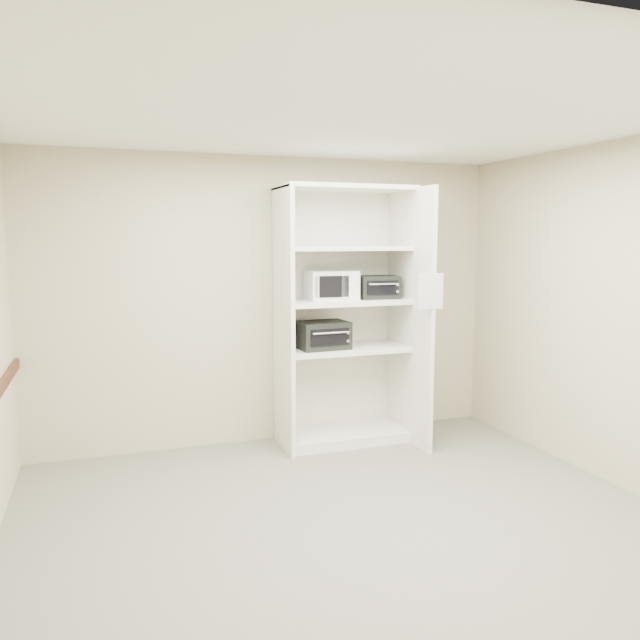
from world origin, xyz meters
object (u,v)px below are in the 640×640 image
object	(u,v)px
toaster_oven_upper	(377,287)
toaster_oven_lower	(323,335)
shelving_unit	(349,324)
microwave	(331,285)

from	to	relation	value
toaster_oven_upper	toaster_oven_lower	world-z (taller)	toaster_oven_upper
shelving_unit	toaster_oven_upper	xyz separation A→B (m)	(0.29, 0.00, 0.35)
microwave	toaster_oven_lower	xyz separation A→B (m)	(-0.11, -0.07, -0.46)
toaster_oven_lower	toaster_oven_upper	bearing A→B (deg)	-0.19
microwave	toaster_oven_lower	bearing A→B (deg)	-144.26
microwave	toaster_oven_lower	size ratio (longest dim) A/B	0.99
shelving_unit	microwave	size ratio (longest dim) A/B	5.35
shelving_unit	toaster_oven_upper	distance (m)	0.46
toaster_oven_upper	microwave	bearing A→B (deg)	177.79
toaster_oven_upper	shelving_unit	bearing A→B (deg)	-175.54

